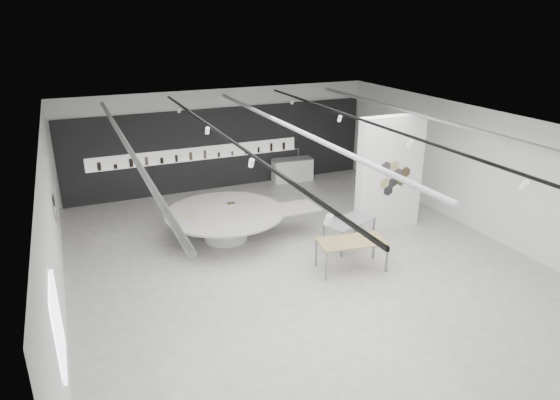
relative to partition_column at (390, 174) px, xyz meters
name	(u,v)px	position (x,y,z in m)	size (l,w,h in m)	color
room	(298,191)	(-3.59, -1.00, 0.27)	(12.02, 14.02, 3.82)	#BAB8AF
back_wall_display	(220,149)	(-3.58, 5.94, -0.26)	(11.80, 0.27, 3.10)	black
partition_column	(390,174)	(0.00, 0.00, 0.00)	(2.20, 0.38, 3.60)	white
display_island	(228,221)	(-4.85, 1.21, -1.21)	(4.53, 3.55, 0.91)	white
sample_table_wood	(352,243)	(-2.45, -1.90, -1.03)	(1.88, 1.14, 0.83)	#98824E
sample_table_stone	(350,223)	(-1.75, -0.63, -1.07)	(1.71, 1.24, 0.79)	gray
kitchen_counter	(292,170)	(-0.72, 5.52, -1.33)	(1.69, 0.77, 1.30)	white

